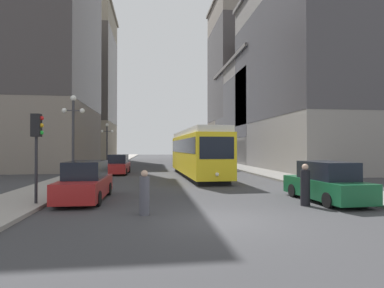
{
  "coord_description": "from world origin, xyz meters",
  "views": [
    {
      "loc": [
        -2.43,
        -10.29,
        2.46
      ],
      "look_at": [
        0.41,
        11.51,
        2.71
      ],
      "focal_mm": 29.27,
      "sensor_mm": 36.0,
      "label": 1
    }
  ],
  "objects_px": {
    "parked_car_right_far": "(326,183)",
    "traffic_light_near_left": "(37,134)",
    "transit_bus": "(203,152)",
    "parked_car_left_near": "(86,182)",
    "pedestrian_crossing_near": "(305,186)",
    "lamp_post_left_far": "(107,138)",
    "pedestrian_crossing_far": "(144,194)",
    "streetcar": "(196,152)",
    "parked_car_left_mid": "(118,165)",
    "lamp_post_left_near": "(73,126)"
  },
  "relations": [
    {
      "from": "parked_car_right_far",
      "to": "traffic_light_near_left",
      "type": "distance_m",
      "value": 12.81
    },
    {
      "from": "transit_bus",
      "to": "parked_car_left_near",
      "type": "height_order",
      "value": "transit_bus"
    },
    {
      "from": "pedestrian_crossing_near",
      "to": "lamp_post_left_far",
      "type": "relative_size",
      "value": 0.35
    },
    {
      "from": "transit_bus",
      "to": "pedestrian_crossing_far",
      "type": "xyz_separation_m",
      "value": [
        -6.87,
        -28.26,
        -1.19
      ]
    },
    {
      "from": "streetcar",
      "to": "pedestrian_crossing_near",
      "type": "height_order",
      "value": "streetcar"
    },
    {
      "from": "pedestrian_crossing_far",
      "to": "streetcar",
      "type": "bearing_deg",
      "value": -74.03
    },
    {
      "from": "pedestrian_crossing_far",
      "to": "traffic_light_near_left",
      "type": "distance_m",
      "value": 5.45
    },
    {
      "from": "pedestrian_crossing_near",
      "to": "lamp_post_left_far",
      "type": "height_order",
      "value": "lamp_post_left_far"
    },
    {
      "from": "parked_car_left_near",
      "to": "lamp_post_left_far",
      "type": "xyz_separation_m",
      "value": [
        -1.9,
        20.93,
        2.65
      ]
    },
    {
      "from": "pedestrian_crossing_near",
      "to": "pedestrian_crossing_far",
      "type": "bearing_deg",
      "value": -99.64
    },
    {
      "from": "streetcar",
      "to": "transit_bus",
      "type": "height_order",
      "value": "streetcar"
    },
    {
      "from": "transit_bus",
      "to": "traffic_light_near_left",
      "type": "xyz_separation_m",
      "value": [
        -11.35,
        -26.11,
        1.06
      ]
    },
    {
      "from": "parked_car_left_mid",
      "to": "streetcar",
      "type": "bearing_deg",
      "value": -25.83
    },
    {
      "from": "transit_bus",
      "to": "parked_car_right_far",
      "type": "distance_m",
      "value": 26.54
    },
    {
      "from": "traffic_light_near_left",
      "to": "transit_bus",
      "type": "bearing_deg",
      "value": 66.51
    },
    {
      "from": "parked_car_right_far",
      "to": "lamp_post_left_far",
      "type": "relative_size",
      "value": 0.94
    },
    {
      "from": "parked_car_left_mid",
      "to": "lamp_post_left_far",
      "type": "xyz_separation_m",
      "value": [
        -1.9,
        6.32,
        2.65
      ]
    },
    {
      "from": "parked_car_left_near",
      "to": "lamp_post_left_near",
      "type": "distance_m",
      "value": 6.61
    },
    {
      "from": "parked_car_left_near",
      "to": "pedestrian_crossing_far",
      "type": "distance_m",
      "value": 4.55
    },
    {
      "from": "parked_car_left_near",
      "to": "traffic_light_near_left",
      "type": "bearing_deg",
      "value": -138.71
    },
    {
      "from": "pedestrian_crossing_far",
      "to": "lamp_post_left_far",
      "type": "height_order",
      "value": "lamp_post_left_far"
    },
    {
      "from": "parked_car_left_near",
      "to": "lamp_post_left_far",
      "type": "bearing_deg",
      "value": 95.84
    },
    {
      "from": "streetcar",
      "to": "lamp_post_left_near",
      "type": "xyz_separation_m",
      "value": [
        -8.75,
        -5.54,
        1.75
      ]
    },
    {
      "from": "parked_car_left_near",
      "to": "pedestrian_crossing_near",
      "type": "distance_m",
      "value": 9.87
    },
    {
      "from": "streetcar",
      "to": "pedestrian_crossing_near",
      "type": "distance_m",
      "value": 14.05
    },
    {
      "from": "parked_car_left_mid",
      "to": "traffic_light_near_left",
      "type": "bearing_deg",
      "value": -94.74
    },
    {
      "from": "parked_car_right_far",
      "to": "traffic_light_near_left",
      "type": "bearing_deg",
      "value": -4.47
    },
    {
      "from": "parked_car_left_mid",
      "to": "lamp_post_left_far",
      "type": "height_order",
      "value": "lamp_post_left_far"
    },
    {
      "from": "parked_car_left_mid",
      "to": "lamp_post_left_near",
      "type": "height_order",
      "value": "lamp_post_left_near"
    },
    {
      "from": "streetcar",
      "to": "parked_car_left_near",
      "type": "bearing_deg",
      "value": -123.56
    },
    {
      "from": "traffic_light_near_left",
      "to": "pedestrian_crossing_far",
      "type": "bearing_deg",
      "value": -25.58
    },
    {
      "from": "lamp_post_left_far",
      "to": "parked_car_right_far",
      "type": "bearing_deg",
      "value": -60.55
    },
    {
      "from": "parked_car_left_mid",
      "to": "traffic_light_near_left",
      "type": "relative_size",
      "value": 1.34
    },
    {
      "from": "parked_car_left_mid",
      "to": "parked_car_right_far",
      "type": "xyz_separation_m",
      "value": [
        10.94,
        -16.42,
        -0.0
      ]
    },
    {
      "from": "parked_car_left_near",
      "to": "pedestrian_crossing_near",
      "type": "bearing_deg",
      "value": -14.76
    },
    {
      "from": "pedestrian_crossing_near",
      "to": "lamp_post_left_near",
      "type": "bearing_deg",
      "value": -143.49
    },
    {
      "from": "streetcar",
      "to": "lamp_post_left_far",
      "type": "relative_size",
      "value": 2.89
    },
    {
      "from": "parked_car_right_far",
      "to": "pedestrian_crossing_far",
      "type": "distance_m",
      "value": 8.33
    },
    {
      "from": "pedestrian_crossing_far",
      "to": "traffic_light_near_left",
      "type": "relative_size",
      "value": 0.44
    },
    {
      "from": "pedestrian_crossing_far",
      "to": "traffic_light_near_left",
      "type": "xyz_separation_m",
      "value": [
        -4.48,
        2.14,
        2.24
      ]
    },
    {
      "from": "streetcar",
      "to": "parked_car_left_near",
      "type": "height_order",
      "value": "streetcar"
    },
    {
      "from": "parked_car_left_mid",
      "to": "pedestrian_crossing_near",
      "type": "bearing_deg",
      "value": -59.86
    },
    {
      "from": "parked_car_left_near",
      "to": "lamp_post_left_near",
      "type": "relative_size",
      "value": 0.89
    },
    {
      "from": "transit_bus",
      "to": "pedestrian_crossing_near",
      "type": "bearing_deg",
      "value": -92.16
    },
    {
      "from": "parked_car_right_far",
      "to": "lamp_post_left_near",
      "type": "bearing_deg",
      "value": -32.7
    },
    {
      "from": "transit_bus",
      "to": "lamp_post_left_far",
      "type": "relative_size",
      "value": 2.49
    },
    {
      "from": "parked_car_right_far",
      "to": "lamp_post_left_far",
      "type": "bearing_deg",
      "value": -63.34
    },
    {
      "from": "parked_car_right_far",
      "to": "traffic_light_near_left",
      "type": "xyz_separation_m",
      "value": [
        -12.62,
        0.37,
        2.16
      ]
    },
    {
      "from": "transit_bus",
      "to": "parked_car_left_mid",
      "type": "distance_m",
      "value": 14.0
    },
    {
      "from": "transit_bus",
      "to": "traffic_light_near_left",
      "type": "bearing_deg",
      "value": -115.32
    }
  ]
}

